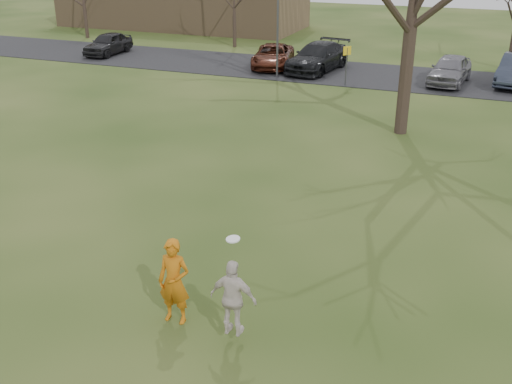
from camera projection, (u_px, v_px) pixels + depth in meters
ground at (185, 330)px, 12.49m from camera, size 120.00×120.00×0.00m
parking_strip at (393, 77)px, 33.82m from camera, size 62.00×6.50×0.04m
player_defender at (174, 282)px, 12.45m from camera, size 0.72×0.49×1.89m
car_0 at (108, 43)px, 39.55m from camera, size 1.76×4.15×1.40m
car_2 at (273, 56)px, 35.92m from camera, size 3.13×5.06×1.31m
car_3 at (318, 57)px, 34.94m from camera, size 2.97×5.65×1.56m
car_4 at (450, 69)px, 32.04m from camera, size 2.23×4.53×1.49m
catching_play at (233, 298)px, 11.70m from camera, size 0.96×0.42×2.10m
building at (182, 3)px, 50.85m from camera, size 20.60×8.50×5.14m
lamp_post at (278, 4)px, 32.12m from camera, size 0.34×0.34×6.27m
sign_yellow at (347, 58)px, 31.36m from camera, size 0.35×0.35×2.08m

